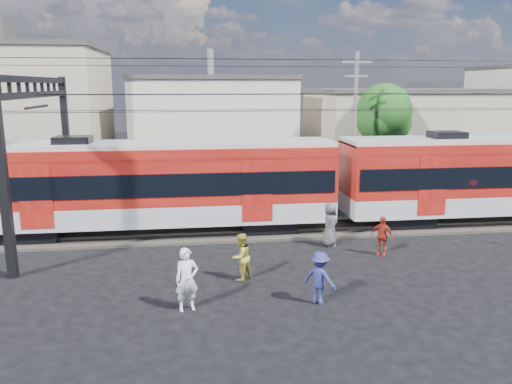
% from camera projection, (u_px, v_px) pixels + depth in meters
% --- Properties ---
extents(ground, '(120.00, 120.00, 0.00)m').
position_uv_depth(ground, '(317.00, 304.00, 15.33)').
color(ground, black).
rests_on(ground, ground).
extents(track_bed, '(70.00, 3.40, 0.12)m').
position_uv_depth(track_bed, '(274.00, 229.00, 23.07)').
color(track_bed, '#2D2823').
rests_on(track_bed, ground).
extents(rail_near, '(70.00, 0.12, 0.12)m').
position_uv_depth(rail_near, '(277.00, 231.00, 22.32)').
color(rail_near, '#59544C').
rests_on(rail_near, track_bed).
extents(rail_far, '(70.00, 0.12, 0.12)m').
position_uv_depth(rail_far, '(271.00, 222.00, 23.77)').
color(rail_far, '#59544C').
rests_on(rail_far, track_bed).
extents(commuter_train, '(50.30, 3.08, 4.17)m').
position_uv_depth(commuter_train, '(157.00, 182.00, 21.91)').
color(commuter_train, black).
rests_on(commuter_train, ground).
extents(catenary, '(70.00, 9.30, 7.52)m').
position_uv_depth(catenary, '(72.00, 120.00, 20.91)').
color(catenary, black).
rests_on(catenary, ground).
extents(building_west, '(14.28, 10.20, 9.30)m').
position_uv_depth(building_west, '(2.00, 113.00, 35.47)').
color(building_west, tan).
rests_on(building_west, ground).
extents(building_midwest, '(12.24, 12.24, 7.30)m').
position_uv_depth(building_midwest, '(212.00, 122.00, 40.48)').
color(building_midwest, beige).
rests_on(building_midwest, ground).
extents(building_mideast, '(16.32, 10.20, 6.30)m').
position_uv_depth(building_mideast, '(415.00, 129.00, 39.70)').
color(building_mideast, tan).
rests_on(building_mideast, ground).
extents(utility_pole_mid, '(1.80, 0.24, 8.50)m').
position_uv_depth(utility_pole_mid, '(355.00, 120.00, 29.68)').
color(utility_pole_mid, slate).
rests_on(utility_pole_mid, ground).
extents(tree_near, '(3.82, 3.64, 6.72)m').
position_uv_depth(tree_near, '(386.00, 115.00, 33.05)').
color(tree_near, '#382619').
rests_on(tree_near, ground).
extents(pedestrian_a, '(0.79, 0.61, 1.92)m').
position_uv_depth(pedestrian_a, '(187.00, 280.00, 14.73)').
color(pedestrian_a, silver).
rests_on(pedestrian_a, ground).
extents(pedestrian_b, '(1.02, 1.00, 1.65)m').
position_uv_depth(pedestrian_b, '(241.00, 257.00, 17.07)').
color(pedestrian_b, gold).
rests_on(pedestrian_b, ground).
extents(pedestrian_c, '(1.20, 1.17, 1.65)m').
position_uv_depth(pedestrian_c, '(320.00, 278.00, 15.20)').
color(pedestrian_c, navy).
rests_on(pedestrian_c, ground).
extents(pedestrian_d, '(0.93, 0.91, 1.57)m').
position_uv_depth(pedestrian_d, '(382.00, 236.00, 19.59)').
color(pedestrian_d, maroon).
rests_on(pedestrian_d, ground).
extents(pedestrian_e, '(0.62, 0.92, 1.85)m').
position_uv_depth(pedestrian_e, '(330.00, 224.00, 20.71)').
color(pedestrian_e, '#454549').
rests_on(pedestrian_e, ground).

